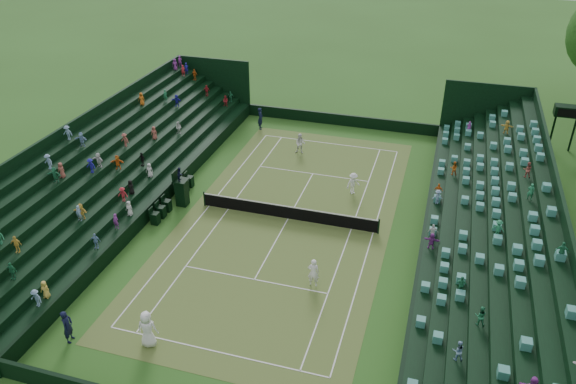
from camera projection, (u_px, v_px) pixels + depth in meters
name	position (u px, v px, depth m)	size (l,w,h in m)	color
ground	(288.00, 219.00, 35.93)	(160.00, 160.00, 0.00)	#2B561B
court_surface	(288.00, 219.00, 35.93)	(12.97, 26.77, 0.01)	#336F25
perimeter_wall_north	(340.00, 120.00, 48.86)	(17.17, 0.20, 1.00)	black
perimeter_wall_east	(424.00, 234.00, 33.58)	(0.20, 31.77, 1.00)	black
perimeter_wall_west	(168.00, 193.00, 37.79)	(0.20, 31.77, 1.00)	black
north_grandstand	(500.00, 231.00, 32.02)	(6.60, 32.00, 4.90)	black
south_grandstand	(111.00, 171.00, 38.30)	(6.60, 32.00, 4.90)	black
tennis_net	(288.00, 212.00, 35.67)	(11.67, 0.10, 1.06)	black
scoreboard_tower	(568.00, 113.00, 43.23)	(2.00, 1.00, 3.70)	black
umpire_chair	(181.00, 189.00, 36.89)	(0.89, 0.89, 2.79)	black
courtside_chairs	(173.00, 198.00, 37.35)	(0.51, 5.48, 1.11)	black
player_near_west	(147.00, 329.00, 25.97)	(0.96, 0.62, 1.96)	white
player_near_east	(313.00, 273.00, 29.80)	(0.62, 0.41, 1.71)	white
player_far_west	(300.00, 144.00, 43.86)	(0.79, 0.62, 1.63)	white
player_far_east	(353.00, 183.00, 38.39)	(1.01, 0.58, 1.57)	white
line_judge_north	(260.00, 118.00, 47.93)	(0.70, 0.46, 1.91)	black
line_judge_south	(68.00, 326.00, 26.25)	(0.64, 0.42, 1.76)	black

